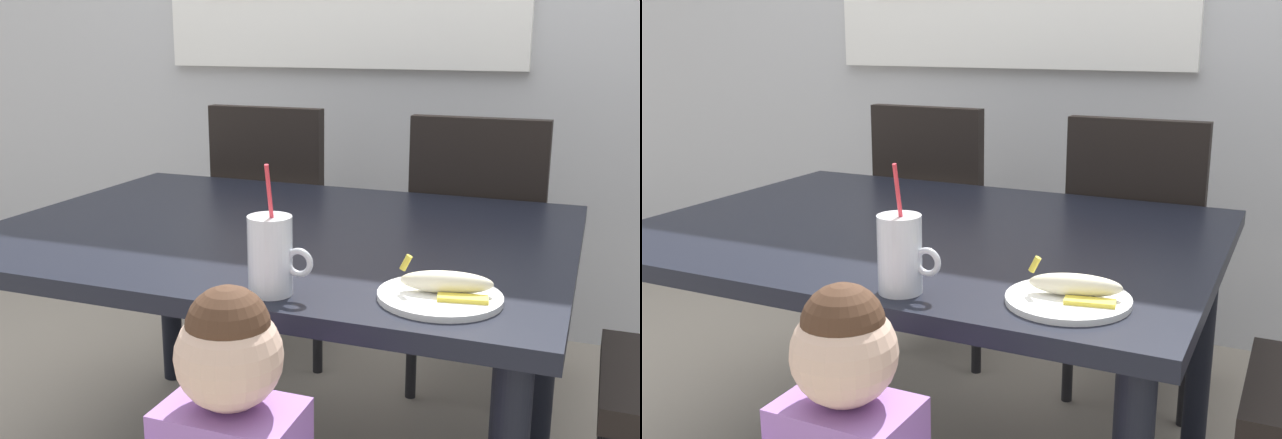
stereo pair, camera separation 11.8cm
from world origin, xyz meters
TOP-DOWN VIEW (x-y plane):
  - dining_table at (0.00, 0.00)m, footprint 1.43×1.07m
  - dining_chair_left at (-0.36, 0.78)m, footprint 0.44×0.45m
  - dining_chair_right at (0.39, 0.72)m, footprint 0.44×0.44m
  - milk_cup at (0.18, -0.45)m, footprint 0.13×0.08m
  - snack_plate at (0.49, -0.37)m, footprint 0.23×0.23m
  - peeled_banana at (0.50, -0.36)m, footprint 0.18×0.12m

SIDE VIEW (x-z plane):
  - dining_chair_left at x=-0.36m, z-range 0.06..1.02m
  - dining_chair_right at x=0.39m, z-range 0.06..1.02m
  - dining_table at x=0.00m, z-range 0.28..1.01m
  - snack_plate at x=0.49m, z-range 0.73..0.74m
  - peeled_banana at x=0.50m, z-range 0.73..0.80m
  - milk_cup at x=0.18m, z-range 0.67..0.92m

